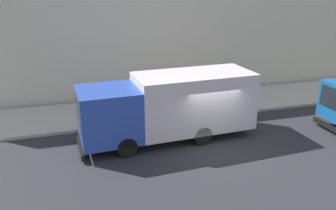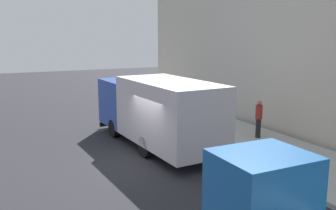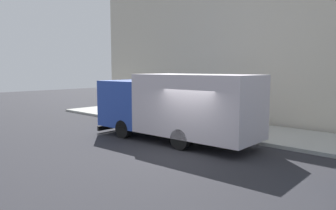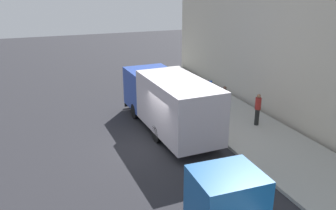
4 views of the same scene
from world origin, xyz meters
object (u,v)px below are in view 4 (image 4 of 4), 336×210
object	(u,v)px
large_utility_truck	(168,100)
pedestrian_walking	(224,98)
pedestrian_standing	(258,109)
street_sign_post	(208,97)

from	to	relation	value
large_utility_truck	pedestrian_walking	world-z (taller)	large_utility_truck
pedestrian_walking	pedestrian_standing	bearing A→B (deg)	-124.66
large_utility_truck	street_sign_post	world-z (taller)	large_utility_truck
pedestrian_standing	pedestrian_walking	bearing A→B (deg)	149.99
street_sign_post	pedestrian_walking	bearing A→B (deg)	30.97
pedestrian_walking	street_sign_post	xyz separation A→B (m)	(-1.61, -0.97, 0.58)
pedestrian_standing	street_sign_post	size ratio (longest dim) A/B	0.74
pedestrian_standing	street_sign_post	xyz separation A→B (m)	(-2.28, 1.50, 0.48)
large_utility_truck	street_sign_post	bearing A→B (deg)	-1.60
pedestrian_standing	street_sign_post	bearing A→B (deg)	-168.56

